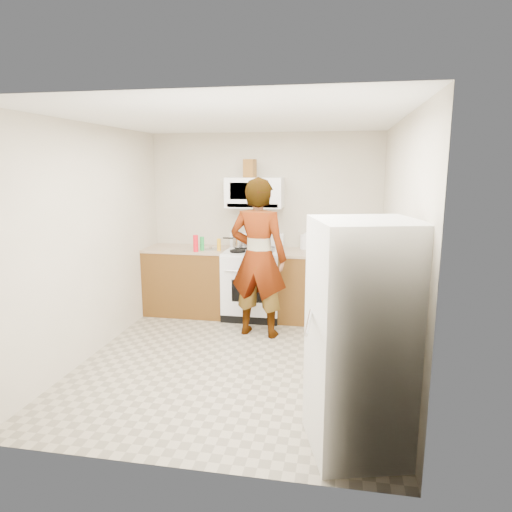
% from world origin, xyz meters
% --- Properties ---
extents(floor, '(3.60, 3.60, 0.00)m').
position_xyz_m(floor, '(0.00, 0.00, 0.00)').
color(floor, gray).
rests_on(floor, ground).
extents(back_wall, '(3.20, 0.02, 2.50)m').
position_xyz_m(back_wall, '(0.00, 1.79, 1.25)').
color(back_wall, beige).
rests_on(back_wall, floor).
extents(right_wall, '(0.02, 3.60, 2.50)m').
position_xyz_m(right_wall, '(1.59, 0.00, 1.25)').
color(right_wall, beige).
rests_on(right_wall, floor).
extents(cabinet_left, '(1.12, 0.62, 0.90)m').
position_xyz_m(cabinet_left, '(-1.04, 1.49, 0.45)').
color(cabinet_left, brown).
rests_on(cabinet_left, floor).
extents(counter_left, '(1.14, 0.64, 0.03)m').
position_xyz_m(counter_left, '(-1.04, 1.49, 0.92)').
color(counter_left, tan).
rests_on(counter_left, cabinet_left).
extents(cabinet_right, '(0.80, 0.62, 0.90)m').
position_xyz_m(cabinet_right, '(0.68, 1.49, 0.45)').
color(cabinet_right, brown).
rests_on(cabinet_right, floor).
extents(counter_right, '(0.82, 0.64, 0.03)m').
position_xyz_m(counter_right, '(0.68, 1.49, 0.92)').
color(counter_right, tan).
rests_on(counter_right, cabinet_right).
extents(gas_range, '(0.76, 0.65, 1.13)m').
position_xyz_m(gas_range, '(-0.10, 1.48, 0.49)').
color(gas_range, white).
rests_on(gas_range, floor).
extents(microwave, '(0.76, 0.38, 0.40)m').
position_xyz_m(microwave, '(-0.10, 1.61, 1.70)').
color(microwave, white).
rests_on(microwave, back_wall).
extents(person, '(0.76, 0.56, 1.93)m').
position_xyz_m(person, '(0.09, 0.82, 0.96)').
color(person, tan).
rests_on(person, floor).
extents(fridge, '(0.86, 0.86, 1.70)m').
position_xyz_m(fridge, '(1.22, -1.31, 0.85)').
color(fridge, white).
rests_on(fridge, floor).
extents(kettle, '(0.18, 0.18, 0.19)m').
position_xyz_m(kettle, '(0.59, 1.71, 1.03)').
color(kettle, white).
rests_on(kettle, counter_right).
extents(jug, '(0.17, 0.17, 0.24)m').
position_xyz_m(jug, '(-0.16, 1.57, 2.02)').
color(jug, brown).
rests_on(jug, microwave).
extents(saucepan, '(0.27, 0.27, 0.13)m').
position_xyz_m(saucepan, '(-0.29, 1.64, 1.02)').
color(saucepan, '#ABABAF').
rests_on(saucepan, gas_range).
extents(tray, '(0.28, 0.21, 0.05)m').
position_xyz_m(tray, '(0.07, 1.43, 0.96)').
color(tray, silver).
rests_on(tray, gas_range).
extents(bottle_spray, '(0.08, 0.08, 0.22)m').
position_xyz_m(bottle_spray, '(-0.83, 1.23, 1.05)').
color(bottle_spray, red).
rests_on(bottle_spray, counter_left).
extents(bottle_hot_sauce, '(0.07, 0.07, 0.16)m').
position_xyz_m(bottle_hot_sauce, '(-0.54, 1.36, 1.02)').
color(bottle_hot_sauce, gold).
rests_on(bottle_hot_sauce, counter_left).
extents(bottle_green_cap, '(0.08, 0.08, 0.19)m').
position_xyz_m(bottle_green_cap, '(-0.77, 1.34, 1.03)').
color(bottle_green_cap, green).
rests_on(bottle_green_cap, counter_left).
extents(pot_lid, '(0.24, 0.24, 0.01)m').
position_xyz_m(pot_lid, '(-0.69, 1.44, 0.94)').
color(pot_lid, silver).
rests_on(pot_lid, counter_left).
extents(broom, '(0.19, 0.28, 1.43)m').
position_xyz_m(broom, '(1.59, 0.75, 0.72)').
color(broom, silver).
rests_on(broom, floor).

